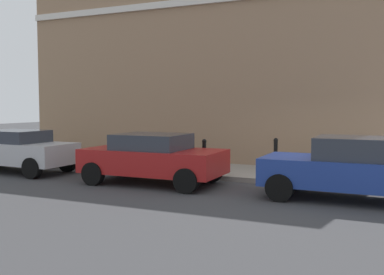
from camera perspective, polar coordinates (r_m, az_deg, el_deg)
The scene contains 9 objects.
ground at distance 11.83m, azimuth 14.35°, elevation -6.68°, with size 80.00×80.00×0.00m, color #38383A.
sidewalk at distance 15.69m, azimuth -6.49°, elevation -3.63°, with size 2.69×30.00×0.15m, color gray.
corner_building at distance 19.90m, azimuth 4.01°, elevation 10.16°, with size 7.85×13.88×8.55m.
car_blue at distance 10.89m, azimuth 20.81°, elevation -3.68°, with size 1.85×4.40×1.47m.
car_red at distance 12.46m, azimuth -5.02°, elevation -2.56°, with size 1.99×3.93×1.40m.
car_silver at distance 15.73m, azimuth -21.74°, elevation -1.50°, with size 1.82×4.21×1.38m.
utility_cabinet at distance 13.56m, azimuth 17.88°, elevation -2.46°, with size 0.46×0.61×1.15m.
bollard_near_cabinet at distance 13.97m, azimuth 10.64°, elevation -2.04°, with size 0.14×0.14×1.04m.
bollard_far_kerb at distance 13.35m, azimuth 1.57°, elevation -2.26°, with size 0.14×0.14×1.04m.
Camera 1 is at (-11.45, -2.04, 2.21)m, focal length 41.70 mm.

